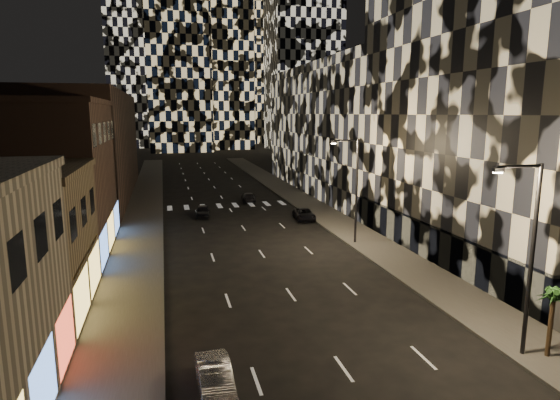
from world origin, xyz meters
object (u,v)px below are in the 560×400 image
streetlight_near (528,247)px  car_dark_rightlane (304,214)px  streetlight_far (354,184)px  car_dark_midlane (203,211)px  car_dark_oncoming (249,197)px  palm_tree (553,300)px  car_silver_parked (215,379)px

streetlight_near → car_dark_rightlane: streetlight_near is taller
streetlight_far → streetlight_near: bearing=-90.0°
car_dark_midlane → car_dark_oncoming: (6.53, 7.76, -0.05)m
car_dark_oncoming → palm_tree: bearing=104.7°
streetlight_far → palm_tree: 20.65m
car_dark_oncoming → car_dark_rightlane: bearing=114.5°
car_silver_parked → car_dark_midlane: 33.66m
streetlight_far → palm_tree: (1.22, -20.47, -2.44)m
streetlight_near → car_silver_parked: size_ratio=2.34×
streetlight_far → car_silver_parked: size_ratio=2.34×
car_silver_parked → car_dark_midlane: car_dark_midlane is taller
streetlight_far → car_dark_rightlane: bearing=97.6°
car_dark_midlane → car_dark_rightlane: car_dark_midlane is taller
streetlight_near → car_silver_parked: bearing=177.7°
car_silver_parked → palm_tree: palm_tree is taller
car_silver_parked → car_dark_oncoming: size_ratio=0.96×
car_dark_rightlane → palm_tree: bearing=-79.1°
car_silver_parked → palm_tree: 15.57m
car_dark_rightlane → palm_tree: (2.57, -30.56, 2.31)m
car_silver_parked → car_dark_rightlane: (12.80, 29.54, -0.04)m
car_dark_rightlane → car_dark_oncoming: bearing=114.7°
streetlight_far → car_dark_oncoming: 23.04m
car_dark_midlane → palm_tree: palm_tree is taller
car_silver_parked → car_dark_rightlane: 32.19m
car_dark_oncoming → streetlight_near: bearing=103.2°
car_dark_rightlane → car_dark_midlane: bearing=165.0°
car_dark_midlane → car_dark_rightlane: bearing=-16.0°
car_silver_parked → car_dark_oncoming: (8.83, 41.34, -0.05)m
car_silver_parked → palm_tree: size_ratio=1.15×
streetlight_near → car_dark_rightlane: bearing=92.6°
car_dark_oncoming → car_dark_rightlane: car_dark_rightlane is taller
streetlight_near → car_silver_parked: streetlight_near is taller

